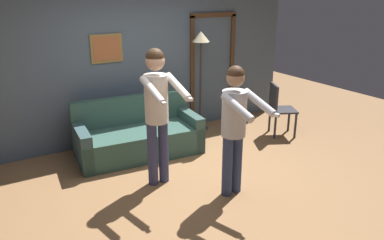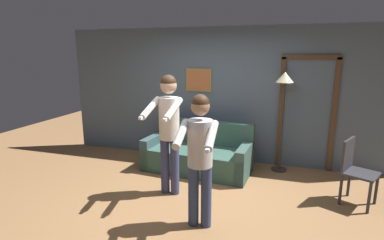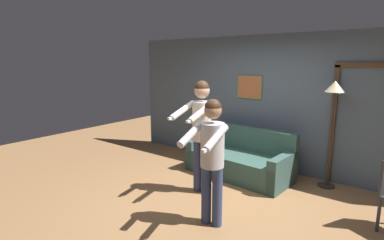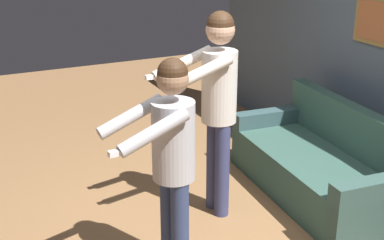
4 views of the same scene
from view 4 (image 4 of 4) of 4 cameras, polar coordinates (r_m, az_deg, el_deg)
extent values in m
plane|color=olive|center=(4.59, 2.16, -12.27)|extent=(12.00, 12.00, 0.00)
cube|color=olive|center=(5.43, 18.95, 9.94)|extent=(0.52, 0.02, 0.45)
cube|color=#B06136|center=(5.42, 18.85, 9.94)|extent=(0.44, 0.01, 0.37)
cube|color=#35574C|center=(5.25, 12.94, -5.72)|extent=(1.97, 1.01, 0.42)
cube|color=#35574C|center=(5.28, 16.53, -0.77)|extent=(1.91, 0.30, 0.45)
cube|color=#355052|center=(5.89, 8.38, -1.61)|extent=(0.23, 0.86, 0.58)
cube|color=#36544D|center=(4.61, 19.01, -9.13)|extent=(0.23, 0.86, 0.58)
cylinder|color=navy|center=(4.82, 2.32, -4.65)|extent=(0.13, 0.13, 0.87)
cylinder|color=navy|center=(4.70, 3.23, -5.39)|extent=(0.13, 0.13, 0.87)
cylinder|color=silver|center=(4.49, 2.92, 3.57)|extent=(0.30, 0.30, 0.62)
sphere|color=tan|center=(4.38, 3.04, 9.56)|extent=(0.24, 0.24, 0.24)
sphere|color=#382314|center=(4.37, 3.05, 10.10)|extent=(0.23, 0.23, 0.23)
cylinder|color=silver|center=(4.48, -0.99, 6.09)|extent=(0.09, 0.54, 0.26)
cube|color=white|center=(4.40, -4.05, 4.64)|extent=(0.04, 0.15, 0.04)
cylinder|color=silver|center=(4.18, 0.95, 5.05)|extent=(0.09, 0.54, 0.26)
cube|color=white|center=(4.10, -2.29, 3.48)|extent=(0.04, 0.15, 0.04)
cylinder|color=navy|center=(4.02, -2.44, -10.76)|extent=(0.13, 0.13, 0.79)
cylinder|color=navy|center=(3.90, -1.29, -11.81)|extent=(0.13, 0.13, 0.79)
cylinder|color=#B2B2B7|center=(3.65, -1.99, -2.22)|extent=(0.30, 0.30, 0.56)
sphere|color=#9E7556|center=(3.51, -2.08, 4.41)|extent=(0.22, 0.22, 0.22)
sphere|color=#382314|center=(3.50, -2.09, 5.01)|extent=(0.21, 0.21, 0.21)
cylinder|color=#B2B2B7|center=(3.64, -6.54, 0.39)|extent=(0.13, 0.50, 0.25)
cylinder|color=#B2B2B7|center=(3.35, -4.11, -1.31)|extent=(0.13, 0.50, 0.25)
cube|color=white|center=(3.29, -7.69, -3.41)|extent=(0.05, 0.15, 0.04)
camera|label=1|loc=(6.05, -47.25, 14.17)|focal=35.00mm
camera|label=2|loc=(2.91, -65.90, 0.96)|focal=28.00mm
camera|label=3|loc=(2.04, -78.90, -7.18)|focal=28.00mm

